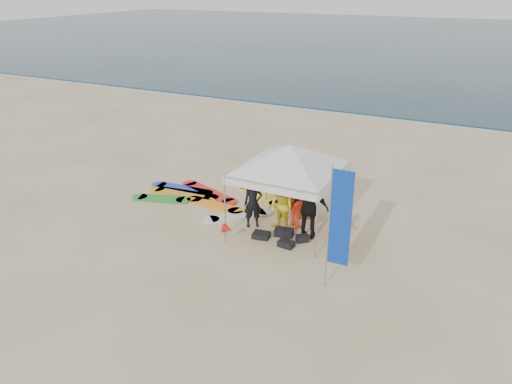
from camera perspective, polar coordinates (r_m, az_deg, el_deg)
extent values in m
plane|color=beige|center=(13.90, -5.20, -8.27)|extent=(120.00, 120.00, 0.00)
cube|color=#0C2633|center=(70.65, 22.20, 15.69)|extent=(160.00, 84.00, 0.08)
cube|color=silver|center=(29.80, 13.59, 8.48)|extent=(160.00, 1.20, 0.01)
imported|color=black|center=(15.54, -0.34, -1.28)|extent=(0.70, 0.65, 1.60)
imported|color=yellow|center=(15.29, 2.96, -1.63)|extent=(0.97, 0.86, 1.65)
imported|color=red|center=(15.55, 4.74, -1.10)|extent=(1.27, 1.01, 1.72)
imported|color=black|center=(14.86, 6.14, -1.88)|extent=(1.21, 0.71, 1.94)
imported|color=orange|center=(16.17, 5.79, 0.21)|extent=(1.07, 0.84, 1.91)
imported|color=#F34615|center=(15.30, 9.95, -3.49)|extent=(0.66, 0.86, 0.91)
cylinder|color=#A5A5A8|center=(17.28, 1.23, 1.91)|extent=(0.05, 0.05, 1.93)
cylinder|color=#A5A5A8|center=(16.34, 10.44, 0.23)|extent=(0.05, 0.05, 1.93)
cylinder|color=#A5A5A8|center=(14.92, -3.57, -1.70)|extent=(0.05, 0.05, 1.93)
cylinder|color=#A5A5A8|center=(13.83, 6.92, -3.95)|extent=(0.05, 0.05, 1.93)
cube|color=white|center=(13.96, 1.50, 0.33)|extent=(3.00, 0.02, 0.24)
cube|color=white|center=(16.46, 5.83, 3.83)|extent=(3.00, 0.02, 0.24)
cube|color=white|center=(15.77, -1.01, 3.07)|extent=(0.02, 3.00, 0.24)
cube|color=white|center=(14.74, 9.03, 1.30)|extent=(0.02, 3.00, 0.24)
pyramid|color=white|center=(14.90, 3.93, 5.43)|extent=(4.10, 4.10, 0.77)
cylinder|color=#A5A5A8|center=(12.24, 8.30, -4.19)|extent=(0.04, 0.04, 3.31)
cube|color=#0A34AD|center=(12.02, 9.65, -3.05)|extent=(0.52, 0.03, 2.46)
cylinder|color=#A5A5A8|center=(14.79, -3.62, -4.83)|extent=(0.02, 0.02, 0.60)
cone|color=red|center=(14.64, -3.23, -4.25)|extent=(0.28, 0.28, 0.28)
cube|color=black|center=(15.29, 3.21, -4.63)|extent=(0.62, 0.46, 0.22)
cube|color=black|center=(14.70, 3.46, -5.95)|extent=(0.49, 0.36, 0.18)
cube|color=black|center=(15.17, 0.60, -4.95)|extent=(0.55, 0.47, 0.16)
cube|color=black|center=(15.01, 5.33, -5.30)|extent=(0.44, 0.43, 0.20)
cube|color=blue|center=(18.76, -8.43, 0.35)|extent=(2.03, 0.64, 0.07)
cube|color=red|center=(18.33, -5.41, -0.05)|extent=(2.39, 1.30, 0.07)
cube|color=yellow|center=(18.02, 0.48, -0.37)|extent=(1.92, 1.33, 0.07)
cube|color=green|center=(18.04, -10.75, -0.77)|extent=(1.70, 0.99, 0.07)
cube|color=orange|center=(18.35, -8.26, -0.17)|extent=(2.25, 0.78, 0.07)
cube|color=orange|center=(17.28, -4.77, -1.53)|extent=(1.83, 0.73, 0.07)
cube|color=silver|center=(16.48, -2.04, -2.75)|extent=(1.68, 1.68, 0.07)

